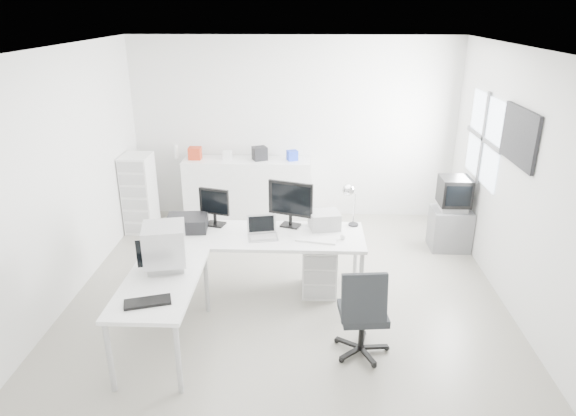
{
  "coord_description": "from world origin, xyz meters",
  "views": [
    {
      "loc": [
        0.22,
        -5.34,
        3.2
      ],
      "look_at": [
        0.0,
        0.2,
        1.0
      ],
      "focal_mm": 32.0,
      "sensor_mm": 36.0,
      "label": 1
    }
  ],
  "objects_px": {
    "drawer_pedestal": "(319,268)",
    "inkjet_printer": "(187,223)",
    "main_desk": "(260,263)",
    "laser_printer": "(324,220)",
    "side_desk": "(164,314)",
    "filing_cabinet": "(139,193)",
    "lcd_monitor_large": "(291,204)",
    "tv_cabinet": "(450,229)",
    "crt_tv": "(454,194)",
    "lcd_monitor_small": "(214,207)",
    "sideboard": "(248,190)",
    "office_chair": "(363,309)",
    "crt_monitor": "(165,249)",
    "laptop": "(263,229)"
  },
  "relations": [
    {
      "from": "drawer_pedestal",
      "to": "inkjet_printer",
      "type": "distance_m",
      "value": 1.64
    },
    {
      "from": "main_desk",
      "to": "laser_printer",
      "type": "xyz_separation_m",
      "value": [
        0.75,
        0.22,
        0.47
      ]
    },
    {
      "from": "side_desk",
      "to": "filing_cabinet",
      "type": "xyz_separation_m",
      "value": [
        -1.11,
        2.85,
        0.21
      ]
    },
    {
      "from": "lcd_monitor_large",
      "to": "filing_cabinet",
      "type": "relative_size",
      "value": 0.48
    },
    {
      "from": "lcd_monitor_large",
      "to": "tv_cabinet",
      "type": "xyz_separation_m",
      "value": [
        2.19,
        1.04,
        -0.74
      ]
    },
    {
      "from": "crt_tv",
      "to": "lcd_monitor_small",
      "type": "bearing_deg",
      "value": -161.49
    },
    {
      "from": "filing_cabinet",
      "to": "sideboard",
      "type": "bearing_deg",
      "value": 17.33
    },
    {
      "from": "inkjet_printer",
      "to": "lcd_monitor_small",
      "type": "distance_m",
      "value": 0.37
    },
    {
      "from": "main_desk",
      "to": "crt_tv",
      "type": "relative_size",
      "value": 4.8
    },
    {
      "from": "inkjet_printer",
      "to": "sideboard",
      "type": "distance_m",
      "value": 2.22
    },
    {
      "from": "lcd_monitor_large",
      "to": "tv_cabinet",
      "type": "height_order",
      "value": "lcd_monitor_large"
    },
    {
      "from": "sideboard",
      "to": "drawer_pedestal",
      "type": "bearing_deg",
      "value": -63.49
    },
    {
      "from": "tv_cabinet",
      "to": "lcd_monitor_small",
      "type": "bearing_deg",
      "value": -161.49
    },
    {
      "from": "lcd_monitor_large",
      "to": "office_chair",
      "type": "relative_size",
      "value": 0.58
    },
    {
      "from": "tv_cabinet",
      "to": "sideboard",
      "type": "bearing_deg",
      "value": 161.97
    },
    {
      "from": "crt_monitor",
      "to": "tv_cabinet",
      "type": "distance_m",
      "value": 4.07
    },
    {
      "from": "laser_printer",
      "to": "sideboard",
      "type": "bearing_deg",
      "value": 108.06
    },
    {
      "from": "lcd_monitor_small",
      "to": "lcd_monitor_large",
      "type": "bearing_deg",
      "value": 16.27
    },
    {
      "from": "laptop",
      "to": "crt_tv",
      "type": "height_order",
      "value": "crt_tv"
    },
    {
      "from": "crt_monitor",
      "to": "filing_cabinet",
      "type": "bearing_deg",
      "value": 100.68
    },
    {
      "from": "lcd_monitor_small",
      "to": "crt_monitor",
      "type": "bearing_deg",
      "value": -88.99
    },
    {
      "from": "tv_cabinet",
      "to": "filing_cabinet",
      "type": "relative_size",
      "value": 0.5
    },
    {
      "from": "laser_printer",
      "to": "tv_cabinet",
      "type": "height_order",
      "value": "laser_printer"
    },
    {
      "from": "filing_cabinet",
      "to": "side_desk",
      "type": "bearing_deg",
      "value": -68.78
    },
    {
      "from": "sideboard",
      "to": "lcd_monitor_large",
      "type": "bearing_deg",
      "value": -69.54
    },
    {
      "from": "drawer_pedestal",
      "to": "side_desk",
      "type": "bearing_deg",
      "value": -143.43
    },
    {
      "from": "crt_monitor",
      "to": "inkjet_printer",
      "type": "bearing_deg",
      "value": 77.63
    },
    {
      "from": "crt_tv",
      "to": "filing_cabinet",
      "type": "distance_m",
      "value": 4.53
    },
    {
      "from": "office_chair",
      "to": "sideboard",
      "type": "bearing_deg",
      "value": 108.18
    },
    {
      "from": "main_desk",
      "to": "crt_monitor",
      "type": "relative_size",
      "value": 5.51
    },
    {
      "from": "inkjet_printer",
      "to": "laser_printer",
      "type": "xyz_separation_m",
      "value": [
        1.6,
        0.12,
        0.02
      ]
    },
    {
      "from": "lcd_monitor_small",
      "to": "crt_monitor",
      "type": "xyz_separation_m",
      "value": [
        -0.3,
        -1.1,
        -0.01
      ]
    },
    {
      "from": "inkjet_printer",
      "to": "laptop",
      "type": "relative_size",
      "value": 1.3
    },
    {
      "from": "inkjet_printer",
      "to": "office_chair",
      "type": "xyz_separation_m",
      "value": [
        1.94,
        -1.21,
        -0.34
      ]
    },
    {
      "from": "drawer_pedestal",
      "to": "laptop",
      "type": "bearing_deg",
      "value": -167.01
    },
    {
      "from": "filing_cabinet",
      "to": "drawer_pedestal",
      "type": "bearing_deg",
      "value": -32.64
    },
    {
      "from": "filing_cabinet",
      "to": "lcd_monitor_small",
      "type": "bearing_deg",
      "value": -46.86
    },
    {
      "from": "inkjet_printer",
      "to": "filing_cabinet",
      "type": "distance_m",
      "value": 2.0
    },
    {
      "from": "main_desk",
      "to": "lcd_monitor_small",
      "type": "relative_size",
      "value": 5.16
    },
    {
      "from": "drawer_pedestal",
      "to": "sideboard",
      "type": "xyz_separation_m",
      "value": [
        -1.09,
        2.19,
        0.19
      ]
    },
    {
      "from": "main_desk",
      "to": "inkjet_printer",
      "type": "height_order",
      "value": "inkjet_printer"
    },
    {
      "from": "lcd_monitor_small",
      "to": "side_desk",
      "type": "bearing_deg",
      "value": -86.26
    },
    {
      "from": "main_desk",
      "to": "filing_cabinet",
      "type": "bearing_deg",
      "value": 138.17
    },
    {
      "from": "lcd_monitor_large",
      "to": "office_chair",
      "type": "distance_m",
      "value": 1.64
    },
    {
      "from": "main_desk",
      "to": "crt_tv",
      "type": "distance_m",
      "value": 2.88
    },
    {
      "from": "laptop",
      "to": "office_chair",
      "type": "height_order",
      "value": "office_chair"
    },
    {
      "from": "office_chair",
      "to": "crt_tv",
      "type": "xyz_separation_m",
      "value": [
        1.45,
        2.4,
        0.32
      ]
    },
    {
      "from": "main_desk",
      "to": "laser_printer",
      "type": "distance_m",
      "value": 0.91
    },
    {
      "from": "lcd_monitor_large",
      "to": "side_desk",
      "type": "bearing_deg",
      "value": -112.64
    },
    {
      "from": "inkjet_printer",
      "to": "office_chair",
      "type": "relative_size",
      "value": 0.47
    }
  ]
}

